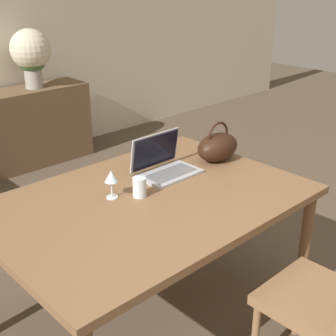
{
  "coord_description": "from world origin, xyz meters",
  "views": [
    {
      "loc": [
        -1.27,
        -0.92,
        1.78
      ],
      "look_at": [
        0.2,
        0.65,
        0.86
      ],
      "focal_mm": 50.0,
      "sensor_mm": 36.0,
      "label": 1
    }
  ],
  "objects_px": {
    "flower_vase": "(31,53)",
    "wine_glass": "(111,178)",
    "laptop": "(163,163)",
    "handbag": "(218,147)",
    "drinking_glass": "(140,187)"
  },
  "relations": [
    {
      "from": "wine_glass",
      "to": "flower_vase",
      "type": "distance_m",
      "value": 2.52
    },
    {
      "from": "flower_vase",
      "to": "handbag",
      "type": "bearing_deg",
      "value": -92.55
    },
    {
      "from": "wine_glass",
      "to": "handbag",
      "type": "bearing_deg",
      "value": -1.91
    },
    {
      "from": "handbag",
      "to": "laptop",
      "type": "bearing_deg",
      "value": 167.15
    },
    {
      "from": "wine_glass",
      "to": "handbag",
      "type": "distance_m",
      "value": 0.75
    },
    {
      "from": "handbag",
      "to": "flower_vase",
      "type": "bearing_deg",
      "value": 87.45
    },
    {
      "from": "wine_glass",
      "to": "handbag",
      "type": "xyz_separation_m",
      "value": [
        0.75,
        -0.03,
        -0.02
      ]
    },
    {
      "from": "laptop",
      "to": "handbag",
      "type": "distance_m",
      "value": 0.37
    },
    {
      "from": "drinking_glass",
      "to": "flower_vase",
      "type": "xyz_separation_m",
      "value": [
        0.75,
        2.44,
        0.27
      ]
    },
    {
      "from": "laptop",
      "to": "handbag",
      "type": "relative_size",
      "value": 1.19
    },
    {
      "from": "drinking_glass",
      "to": "handbag",
      "type": "xyz_separation_m",
      "value": [
        0.64,
        0.06,
        0.03
      ]
    },
    {
      "from": "drinking_glass",
      "to": "flower_vase",
      "type": "height_order",
      "value": "flower_vase"
    },
    {
      "from": "handbag",
      "to": "flower_vase",
      "type": "relative_size",
      "value": 0.52
    },
    {
      "from": "flower_vase",
      "to": "wine_glass",
      "type": "bearing_deg",
      "value": -109.97
    },
    {
      "from": "drinking_glass",
      "to": "handbag",
      "type": "bearing_deg",
      "value": 4.96
    }
  ]
}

